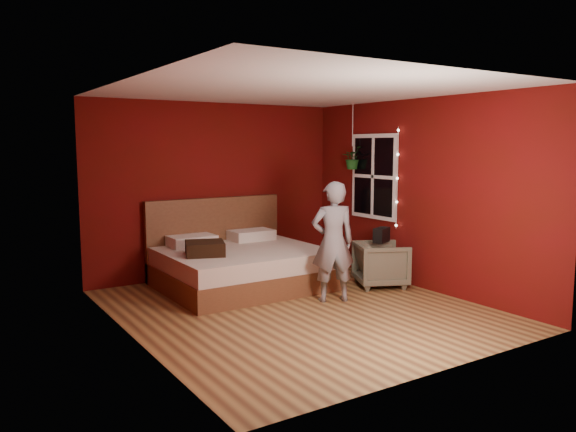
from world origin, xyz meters
name	(u,v)px	position (x,y,z in m)	size (l,w,h in m)	color
floor	(298,309)	(0.00, 0.00, 0.00)	(4.50, 4.50, 0.00)	olive
room_walls	(298,170)	(0.00, 0.00, 1.68)	(4.04, 4.54, 2.62)	#5F0A0C
window	(374,177)	(1.97, 0.90, 1.50)	(0.05, 0.97, 1.27)	white
fairy_lights	(397,178)	(1.94, 0.38, 1.50)	(0.04, 0.04, 1.45)	silver
bed	(239,264)	(-0.07, 1.39, 0.31)	(2.15, 1.83, 1.18)	brown
person	(333,242)	(0.56, 0.06, 0.76)	(0.56, 0.36, 1.52)	slate
armchair	(381,264)	(1.60, 0.30, 0.31)	(0.67, 0.69, 0.62)	#6B6B54
handbag	(382,235)	(1.61, 0.31, 0.72)	(0.28, 0.14, 0.20)	black
throw_pillow	(205,248)	(-0.67, 1.19, 0.63)	(0.49, 0.49, 0.17)	black
hanging_plant	(352,158)	(1.87, 1.30, 1.78)	(0.40, 0.37, 1.00)	silver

